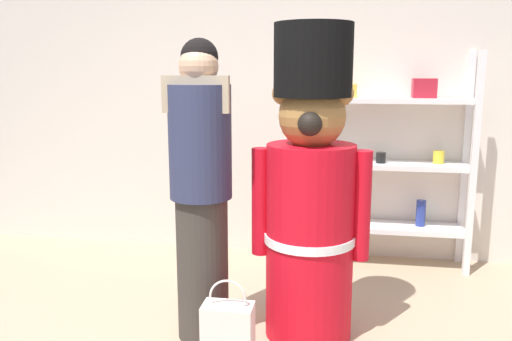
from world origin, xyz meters
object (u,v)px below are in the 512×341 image
at_px(merchandise_shelf, 381,158).
at_px(teddy_bear_guard, 310,196).
at_px(person_shopper, 201,188).
at_px(shopping_bag, 228,336).

distance_m(merchandise_shelf, teddy_bear_guard, 1.36).
bearing_deg(person_shopper, teddy_bear_guard, 11.23).
xyz_separation_m(merchandise_shelf, teddy_bear_guard, (-0.48, -1.27, -0.02)).
bearing_deg(merchandise_shelf, shopping_bag, -116.65).
relative_size(merchandise_shelf, teddy_bear_guard, 0.94).
xyz_separation_m(person_shopper, shopping_bag, (0.22, -0.34, -0.71)).
relative_size(person_shopper, shopping_bag, 3.47).
relative_size(merchandise_shelf, shopping_bag, 3.41).
bearing_deg(teddy_bear_guard, person_shopper, -168.77).
xyz_separation_m(teddy_bear_guard, person_shopper, (-0.61, -0.12, 0.05)).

